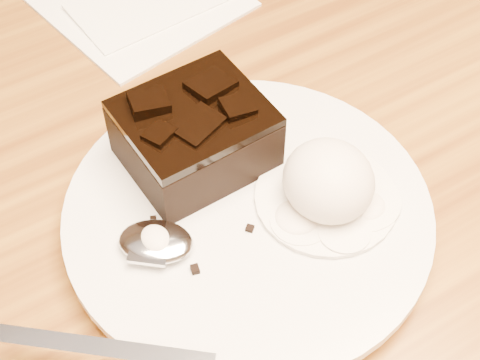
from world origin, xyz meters
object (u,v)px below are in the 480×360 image
plate (248,218)px  ice_cream_scoop (329,181)px  spoon (156,243)px  brownie (195,139)px

plate → ice_cream_scoop: (0.05, -0.02, 0.03)m
ice_cream_scoop → spoon: 0.12m
brownie → spoon: (-0.06, -0.05, -0.02)m
brownie → plate: bearing=-82.4°
plate → spoon: (-0.07, 0.00, 0.02)m
plate → brownie: 0.06m
plate → brownie: bearing=97.6°
plate → spoon: spoon is taller
plate → ice_cream_scoop: size_ratio=3.92×
brownie → ice_cream_scoop: size_ratio=1.47×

